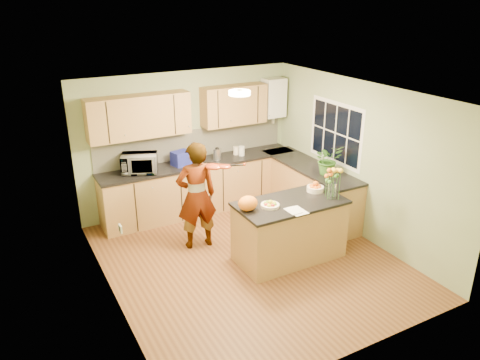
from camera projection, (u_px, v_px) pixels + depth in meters
name	position (u px, v px, depth m)	size (l,w,h in m)	color
floor	(249.00, 260.00, 7.01)	(4.50, 4.50, 0.00)	brown
ceiling	(250.00, 94.00, 6.08)	(4.00, 4.50, 0.02)	silver
wall_back	(188.00, 141.00, 8.38)	(4.00, 0.02, 2.50)	#8E9C70
wall_front	(360.00, 256.00, 4.71)	(4.00, 0.02, 2.50)	#8E9C70
wall_left	(106.00, 212.00, 5.66)	(0.02, 4.50, 2.50)	#8E9C70
wall_right	(359.00, 160.00, 7.43)	(0.02, 4.50, 2.50)	#8E9C70
back_counter	(201.00, 186.00, 8.47)	(3.64, 0.62, 0.94)	#A27540
right_counter	(309.00, 190.00, 8.28)	(0.62, 2.24, 0.94)	#A27540
splashback	(193.00, 143.00, 8.43)	(3.60, 0.02, 0.52)	beige
upper_cabinets	(181.00, 111.00, 7.94)	(3.20, 0.34, 0.70)	#A27540
boiler	(274.00, 98.00, 8.76)	(0.40, 0.30, 0.86)	white
window_right	(336.00, 133.00, 7.81)	(0.01, 1.30, 1.05)	white
light_switch	(120.00, 229.00, 5.16)	(0.02, 0.09, 0.09)	white
ceiling_lamp	(239.00, 93.00, 6.34)	(0.30, 0.30, 0.07)	#FFEABF
peninsula_island	(289.00, 230.00, 6.91)	(1.60, 0.82, 0.92)	#A27540
fruit_dish	(270.00, 204.00, 6.57)	(0.27, 0.27, 0.09)	#FAE7C8
orange_bowl	(315.00, 187.00, 7.08)	(0.26, 0.26, 0.15)	#FAE7C8
flower_vase	(333.00, 176.00, 6.73)	(0.29, 0.29, 0.53)	silver
orange_bag	(248.00, 203.00, 6.44)	(0.28, 0.24, 0.21)	orange
papers	(297.00, 211.00, 6.45)	(0.21, 0.29, 0.01)	white
violinist	(196.00, 196.00, 7.10)	(0.62, 0.41, 1.71)	tan
violin	(214.00, 167.00, 6.82)	(0.61, 0.24, 0.12)	#541305
microwave	(139.00, 163.00, 7.74)	(0.57, 0.39, 0.32)	white
blue_box	(181.00, 158.00, 8.09)	(0.31, 0.23, 0.25)	navy
kettle	(217.00, 154.00, 8.37)	(0.14, 0.14, 0.27)	silver
jar_cream	(236.00, 151.00, 8.64)	(0.10, 0.10, 0.15)	#FAE7C8
jar_white	(242.00, 151.00, 8.58)	(0.11, 0.11, 0.17)	white
potted_plant	(328.00, 159.00, 7.64)	(0.45, 0.39, 0.50)	#386F25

